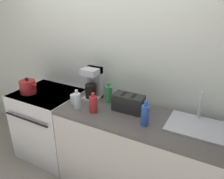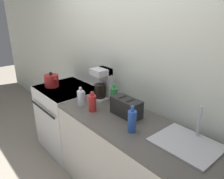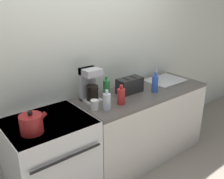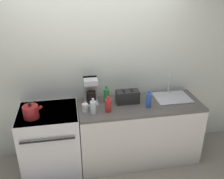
# 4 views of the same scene
# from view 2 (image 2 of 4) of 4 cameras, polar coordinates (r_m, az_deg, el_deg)

# --- Properties ---
(wall_back) EXTENTS (8.00, 0.05, 2.60)m
(wall_back) POSITION_cam_2_polar(r_m,az_deg,el_deg) (2.54, 2.30, 7.22)
(wall_back) COLOR silver
(wall_back) RESTS_ON ground_plane
(stove) EXTENTS (0.76, 0.70, 0.89)m
(stove) POSITION_cam_2_polar(r_m,az_deg,el_deg) (3.11, -11.28, -7.13)
(stove) COLOR silver
(stove) RESTS_ON ground_plane
(counter_block) EXTENTS (1.68, 0.64, 0.89)m
(counter_block) POSITION_cam_2_polar(r_m,az_deg,el_deg) (2.28, 5.10, -18.68)
(counter_block) COLOR silver
(counter_block) RESTS_ON ground_plane
(kettle) EXTENTS (0.24, 0.19, 0.20)m
(kettle) POSITION_cam_2_polar(r_m,az_deg,el_deg) (3.02, -15.52, 2.25)
(kettle) COLOR maroon
(kettle) RESTS_ON stove
(toaster) EXTENTS (0.31, 0.15, 0.18)m
(toaster) POSITION_cam_2_polar(r_m,az_deg,el_deg) (2.14, 3.76, -4.62)
(toaster) COLOR black
(toaster) RESTS_ON counter_block
(coffee_maker) EXTENTS (0.18, 0.20, 0.36)m
(coffee_maker) POSITION_cam_2_polar(r_m,az_deg,el_deg) (2.50, -2.45, 1.64)
(coffee_maker) COLOR #B7B7BC
(coffee_maker) RESTS_ON counter_block
(sink_tray) EXTENTS (0.49, 0.39, 0.28)m
(sink_tray) POSITION_cam_2_polar(r_m,az_deg,el_deg) (1.84, 19.02, -12.96)
(sink_tray) COLOR #B7B7BC
(sink_tray) RESTS_ON counter_block
(bottle_green) EXTENTS (0.08, 0.08, 0.23)m
(bottle_green) POSITION_cam_2_polar(r_m,az_deg,el_deg) (2.37, 0.55, -1.69)
(bottle_green) COLOR #338C47
(bottle_green) RESTS_ON counter_block
(bottle_red) EXTENTS (0.08, 0.08, 0.21)m
(bottle_red) POSITION_cam_2_polar(r_m,az_deg,el_deg) (2.23, -5.15, -3.52)
(bottle_red) COLOR #B72828
(bottle_red) RESTS_ON counter_block
(bottle_clear) EXTENTS (0.08, 0.08, 0.21)m
(bottle_clear) POSITION_cam_2_polar(r_m,az_deg,el_deg) (2.37, -8.13, -2.14)
(bottle_clear) COLOR silver
(bottle_clear) RESTS_ON counter_block
(bottle_blue) EXTENTS (0.07, 0.07, 0.24)m
(bottle_blue) POSITION_cam_2_polar(r_m,az_deg,el_deg) (1.87, 5.25, -8.20)
(bottle_blue) COLOR #2D56B7
(bottle_blue) RESTS_ON counter_block
(cup_white) EXTENTS (0.08, 0.08, 0.10)m
(cup_white) POSITION_cam_2_polar(r_m,az_deg,el_deg) (2.50, -7.92, -1.79)
(cup_white) COLOR white
(cup_white) RESTS_ON counter_block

